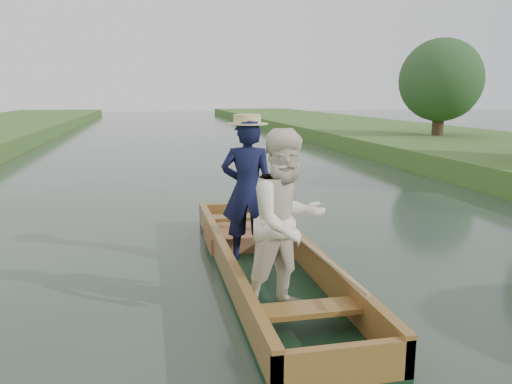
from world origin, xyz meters
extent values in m
plane|color=#283D30|center=(0.00, 0.00, 0.00)|extent=(120.00, 120.00, 0.00)
cylinder|color=#47331E|center=(9.80, 12.13, 1.16)|extent=(0.44, 0.44, 2.33)
sphere|color=#20431B|center=(9.80, 12.13, 2.73)|extent=(3.17, 3.17, 3.17)
sphere|color=#20431B|center=(10.40, 12.43, 2.33)|extent=(2.20, 2.20, 2.20)
cube|color=black|center=(0.00, 0.00, 0.04)|extent=(1.10, 5.00, 0.08)
cube|color=brown|center=(-0.51, 0.00, 0.24)|extent=(0.08, 5.00, 0.32)
cube|color=brown|center=(0.51, 0.00, 0.24)|extent=(0.08, 5.00, 0.32)
cube|color=brown|center=(0.00, 2.46, 0.24)|extent=(1.10, 0.08, 0.32)
cube|color=brown|center=(0.00, -2.46, 0.24)|extent=(1.10, 0.08, 0.32)
cube|color=brown|center=(-0.51, 0.00, 0.42)|extent=(0.10, 5.00, 0.04)
cube|color=brown|center=(0.51, 0.00, 0.42)|extent=(0.10, 5.00, 0.04)
cube|color=brown|center=(0.00, 1.90, 0.30)|extent=(0.94, 0.30, 0.05)
cube|color=brown|center=(0.00, -1.60, 0.30)|extent=(0.94, 0.30, 0.05)
imported|color=#101333|center=(-0.13, 0.50, 1.00)|extent=(0.76, 0.60, 1.83)
cylinder|color=beige|center=(-0.13, 0.50, 1.87)|extent=(0.52, 0.52, 0.12)
imported|color=white|center=(-0.06, -1.11, 0.98)|extent=(1.07, 0.96, 1.80)
cube|color=brown|center=(-0.16, 1.17, 0.19)|extent=(0.85, 0.90, 0.22)
sphere|color=tan|center=(0.16, 1.07, 0.42)|extent=(0.22, 0.22, 0.22)
sphere|color=tan|center=(0.16, 1.06, 0.59)|extent=(0.17, 0.17, 0.17)
sphere|color=tan|center=(0.09, 1.06, 0.67)|extent=(0.06, 0.06, 0.06)
sphere|color=tan|center=(0.22, 1.06, 0.67)|extent=(0.06, 0.06, 0.06)
sphere|color=tan|center=(0.16, 0.99, 0.58)|extent=(0.07, 0.07, 0.07)
sphere|color=tan|center=(0.05, 1.05, 0.46)|extent=(0.08, 0.08, 0.08)
sphere|color=tan|center=(0.26, 1.05, 0.46)|extent=(0.08, 0.08, 0.08)
sphere|color=tan|center=(0.10, 1.04, 0.33)|extent=(0.09, 0.09, 0.09)
sphere|color=tan|center=(0.21, 1.04, 0.33)|extent=(0.09, 0.09, 0.09)
cylinder|color=silver|center=(-0.09, 1.90, 0.33)|extent=(0.07, 0.07, 0.01)
cylinder|color=silver|center=(-0.09, 1.90, 0.37)|extent=(0.01, 0.01, 0.08)
ellipsoid|color=silver|center=(-0.09, 1.90, 0.43)|extent=(0.09, 0.09, 0.05)
cylinder|color=tan|center=(0.43, -0.01, 0.46)|extent=(0.04, 3.81, 0.18)
camera|label=1|loc=(-1.34, -5.59, 2.20)|focal=35.00mm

